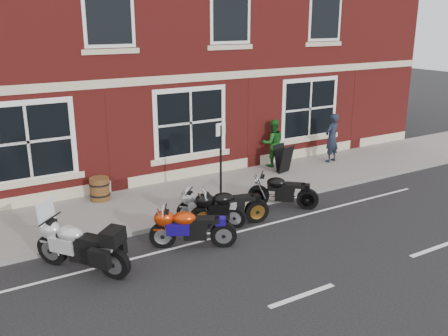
{
  "coord_description": "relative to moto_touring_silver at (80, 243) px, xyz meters",
  "views": [
    {
      "loc": [
        -5.78,
        -9.57,
        5.22
      ],
      "look_at": [
        1.0,
        1.6,
        1.27
      ],
      "focal_mm": 40.0,
      "sensor_mm": 36.0,
      "label": 1
    }
  ],
  "objects": [
    {
      "name": "pedestrian_right",
      "position": [
        7.99,
        3.92,
        0.34
      ],
      "size": [
        0.96,
        0.83,
        1.68
      ],
      "primitive_type": "imported",
      "rotation": [
        0.0,
        0.0,
        2.87
      ],
      "color": "#17531A",
      "rests_on": "sidewalk"
    },
    {
      "name": "barrel_planter",
      "position": [
        1.61,
        3.72,
        -0.17
      ],
      "size": [
        0.6,
        0.6,
        0.67
      ],
      "color": "#4D3414",
      "rests_on": "sidewalk"
    },
    {
      "name": "kerb",
      "position": [
        3.39,
        1.14,
        -0.57
      ],
      "size": [
        30.0,
        0.16,
        0.12
      ],
      "primitive_type": "cube",
      "color": "slate",
      "rests_on": "ground"
    },
    {
      "name": "a_board_sign",
      "position": [
        7.87,
        3.13,
        -0.03
      ],
      "size": [
        0.65,
        0.51,
        0.95
      ],
      "primitive_type": null,
      "rotation": [
        0.0,
        0.0,
        0.25
      ],
      "color": "black",
      "rests_on": "sidewalk"
    },
    {
      "name": "moto_sport_black",
      "position": [
        3.94,
        0.4,
        -0.07
      ],
      "size": [
        2.12,
        0.63,
        0.96
      ],
      "rotation": [
        0.0,
        0.0,
        1.33
      ],
      "color": "black",
      "rests_on": "ground"
    },
    {
      "name": "moto_naked_black",
      "position": [
        5.96,
        0.75,
        -0.1
      ],
      "size": [
        1.54,
        1.49,
        0.91
      ],
      "rotation": [
        0.0,
        0.0,
        0.81
      ],
      "color": "black",
      "rests_on": "ground"
    },
    {
      "name": "ground",
      "position": [
        3.39,
        -0.28,
        -0.63
      ],
      "size": [
        80.0,
        80.0,
        0.0
      ],
      "primitive_type": "plane",
      "color": "black",
      "rests_on": "ground"
    },
    {
      "name": "sidewalk",
      "position": [
        3.39,
        2.72,
        -0.57
      ],
      "size": [
        30.0,
        3.0,
        0.12
      ],
      "primitive_type": "cube",
      "color": "slate",
      "rests_on": "ground"
    },
    {
      "name": "moto_sport_red",
      "position": [
        2.55,
        -0.22,
        -0.09
      ],
      "size": [
        1.85,
        1.14,
        0.93
      ],
      "rotation": [
        0.0,
        0.0,
        1.05
      ],
      "color": "black",
      "rests_on": "ground"
    },
    {
      "name": "moto_sport_silver",
      "position": [
        3.59,
        0.73,
        -0.14
      ],
      "size": [
        1.36,
        1.46,
        0.85
      ],
      "rotation": [
        0.0,
        0.0,
        0.75
      ],
      "color": "black",
      "rests_on": "ground"
    },
    {
      "name": "pedestrian_left",
      "position": [
        10.17,
        3.25,
        0.39
      ],
      "size": [
        0.74,
        0.58,
        1.79
      ],
      "primitive_type": "imported",
      "rotation": [
        0.0,
        0.0,
        3.39
      ],
      "color": "black",
      "rests_on": "sidewalk"
    },
    {
      "name": "parking_sign",
      "position": [
        4.25,
        1.27,
        0.9
      ],
      "size": [
        0.34,
        0.11,
        2.43
      ],
      "rotation": [
        0.0,
        0.0,
        0.26
      ],
      "color": "black",
      "rests_on": "sidewalk"
    },
    {
      "name": "moto_touring_silver",
      "position": [
        0.0,
        0.0,
        0.0
      ],
      "size": [
        1.49,
        1.98,
        1.54
      ],
      "rotation": [
        0.0,
        0.0,
        0.62
      ],
      "color": "black",
      "rests_on": "ground"
    }
  ]
}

